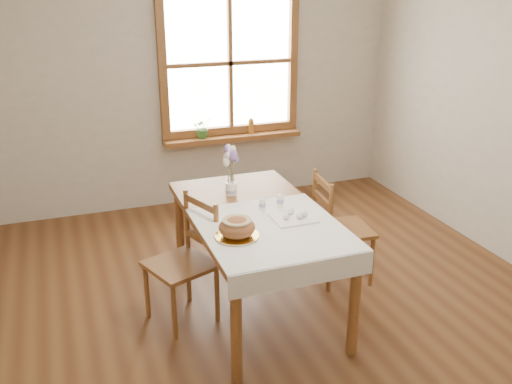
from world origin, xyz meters
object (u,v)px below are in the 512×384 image
Objects in this scene: dining_table at (256,223)px; flower_vase at (231,190)px; chair_left at (180,263)px; chair_right at (343,228)px; bread_plate at (237,236)px.

dining_table is 0.39m from flower_vase.
chair_right is at bearing 75.22° from chair_left.
chair_right is 9.33× the size of flower_vase.
dining_table is 0.83m from chair_right.
chair_left is 3.28× the size of bread_plate.
flower_vase is at bearing 100.49° from dining_table.
dining_table is 1.81× the size of chair_left.
chair_left is at bearing -144.61° from flower_vase.
chair_left is 0.58m from bread_plate.
flower_vase is at bearing 104.56° from chair_left.
flower_vase reaches higher than dining_table.
chair_right reaches higher than bread_plate.
dining_table is 0.59m from chair_left.
chair_left is at bearing 127.80° from bread_plate.
dining_table is 1.82× the size of chair_right.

